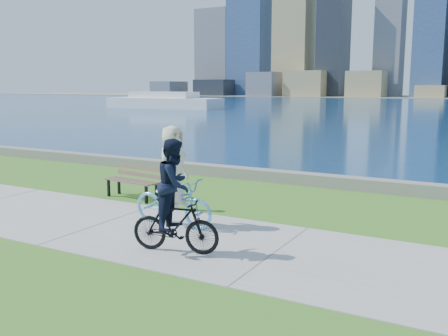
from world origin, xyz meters
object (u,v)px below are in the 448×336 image
Objects in this scene: bollard_lamp at (169,179)px; cyclist_man at (175,205)px; park_bench at (134,179)px; cyclist_woman at (173,189)px.

bollard_lamp is 3.17m from cyclist_man.
cyclist_man is (1.90, -2.54, 0.13)m from bollard_lamp.
park_bench is 1.68m from bollard_lamp.
park_bench is at bearing 35.59° from cyclist_man.
bollard_lamp is 0.61× the size of cyclist_woman.
cyclist_man reaches higher than park_bench.
park_bench is 0.83× the size of cyclist_man.
bollard_lamp is (1.55, -0.60, 0.23)m from park_bench.
cyclist_woman is at bearing -27.97° from park_bench.
cyclist_woman is at bearing -52.01° from bollard_lamp.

